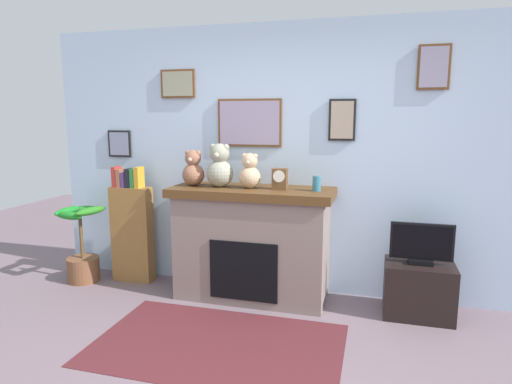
% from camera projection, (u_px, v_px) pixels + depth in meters
% --- Properties ---
extents(back_wall, '(5.20, 0.15, 2.60)m').
position_uv_depth(back_wall, '(299.00, 160.00, 4.28)').
color(back_wall, silver).
rests_on(back_wall, ground_plane).
extents(fireplace, '(1.53, 0.62, 1.07)m').
position_uv_depth(fireplace, '(252.00, 243.00, 4.18)').
color(fireplace, gray).
rests_on(fireplace, ground_plane).
extents(bookshelf, '(0.43, 0.16, 1.22)m').
position_uv_depth(bookshelf, '(132.00, 229.00, 4.61)').
color(bookshelf, olive).
rests_on(bookshelf, ground_plane).
extents(potted_plant, '(0.51, 0.51, 0.82)m').
position_uv_depth(potted_plant, '(82.00, 252.00, 4.63)').
color(potted_plant, brown).
rests_on(potted_plant, ground_plane).
extents(tv_stand, '(0.58, 0.40, 0.47)m').
position_uv_depth(tv_stand, '(418.00, 290.00, 3.82)').
color(tv_stand, black).
rests_on(tv_stand, ground_plane).
extents(television, '(0.52, 0.14, 0.36)m').
position_uv_depth(television, '(421.00, 245.00, 3.75)').
color(television, black).
rests_on(television, tv_stand).
extents(area_rug, '(1.89, 1.16, 0.01)m').
position_uv_depth(area_rug, '(218.00, 344.00, 3.36)').
color(area_rug, '#522024').
rests_on(area_rug, ground_plane).
extents(candle_jar, '(0.08, 0.08, 0.14)m').
position_uv_depth(candle_jar, '(317.00, 183.00, 3.91)').
color(candle_jar, teal).
rests_on(candle_jar, fireplace).
extents(mantel_clock, '(0.13, 0.10, 0.19)m').
position_uv_depth(mantel_clock, '(280.00, 179.00, 3.99)').
color(mantel_clock, brown).
rests_on(mantel_clock, fireplace).
extents(teddy_bear_grey, '(0.21, 0.21, 0.34)m').
position_uv_depth(teddy_bear_grey, '(193.00, 170.00, 4.20)').
color(teddy_bear_grey, '#956149').
rests_on(teddy_bear_grey, fireplace).
extents(teddy_bear_tan, '(0.25, 0.25, 0.41)m').
position_uv_depth(teddy_bear_tan, '(220.00, 167.00, 4.13)').
color(teddy_bear_tan, '#989984').
rests_on(teddy_bear_tan, fireplace).
extents(teddy_bear_cream, '(0.20, 0.20, 0.33)m').
position_uv_depth(teddy_bear_cream, '(250.00, 172.00, 4.06)').
color(teddy_bear_cream, tan).
rests_on(teddy_bear_cream, fireplace).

